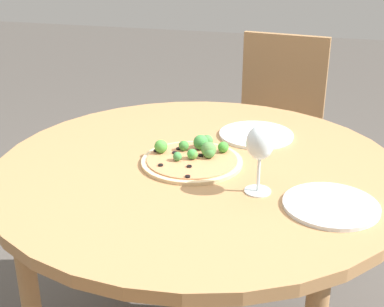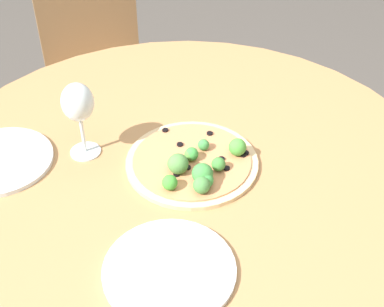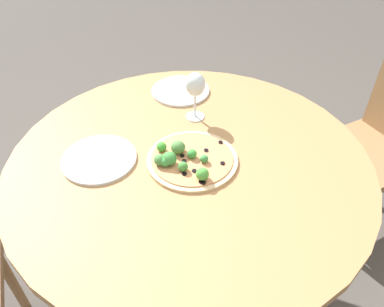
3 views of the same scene
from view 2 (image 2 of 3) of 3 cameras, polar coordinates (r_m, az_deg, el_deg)
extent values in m
cylinder|color=#A87A4C|center=(1.16, -0.90, -1.96)|extent=(1.15, 1.15, 0.03)
cylinder|color=#A87A4C|center=(1.65, -17.12, -7.36)|extent=(0.05, 0.05, 0.74)
cylinder|color=#A87A4C|center=(1.77, 5.86, -1.41)|extent=(0.05, 0.05, 0.74)
cube|color=#997047|center=(2.08, -9.33, 6.82)|extent=(0.41, 0.41, 0.04)
cube|color=#997047|center=(2.12, -11.29, 15.62)|extent=(0.04, 0.38, 0.51)
cylinder|color=#997047|center=(2.06, -12.23, -1.70)|extent=(0.04, 0.04, 0.40)
cylinder|color=#997047|center=(2.11, -3.19, 0.37)|extent=(0.04, 0.04, 0.40)
cylinder|color=#997047|center=(2.33, -13.78, 3.49)|extent=(0.04, 0.04, 0.40)
cylinder|color=#997047|center=(2.37, -5.70, 5.23)|extent=(0.04, 0.04, 0.40)
cylinder|color=#DBBC89|center=(1.15, 0.00, -0.96)|extent=(0.29, 0.29, 0.01)
cylinder|color=tan|center=(1.15, 0.00, -0.69)|extent=(0.26, 0.26, 0.00)
sphere|color=#3F8E3F|center=(1.08, 1.12, -2.16)|extent=(0.04, 0.04, 0.04)
sphere|color=#408538|center=(1.11, 2.83, -1.15)|extent=(0.03, 0.03, 0.03)
sphere|color=green|center=(1.14, -0.02, -0.08)|extent=(0.03, 0.03, 0.03)
sphere|color=#43843F|center=(1.11, -1.83, -1.07)|extent=(0.03, 0.03, 0.03)
sphere|color=#51903B|center=(1.14, -0.12, -0.18)|extent=(0.03, 0.03, 0.03)
sphere|color=green|center=(1.07, -2.39, -3.11)|extent=(0.03, 0.03, 0.03)
sphere|color=green|center=(1.07, 1.46, -2.87)|extent=(0.03, 0.03, 0.03)
sphere|color=#508643|center=(1.10, -1.49, -1.11)|extent=(0.04, 0.04, 0.04)
sphere|color=#4A9A3A|center=(1.15, 4.87, 0.69)|extent=(0.04, 0.04, 0.04)
sphere|color=#468240|center=(1.06, 0.82, -3.44)|extent=(0.04, 0.04, 0.04)
sphere|color=#3E8A43|center=(1.17, 1.23, 0.94)|extent=(0.03, 0.03, 0.03)
cylinder|color=black|center=(1.13, 3.71, -1.58)|extent=(0.01, 0.01, 0.00)
cylinder|color=black|center=(1.19, -1.30, 0.97)|extent=(0.01, 0.01, 0.00)
cylinder|color=black|center=(1.22, 1.91, 2.16)|extent=(0.01, 0.01, 0.00)
cylinder|color=black|center=(1.13, -0.25, -1.44)|extent=(0.01, 0.01, 0.00)
cylinder|color=black|center=(1.11, -1.65, -2.24)|extent=(0.01, 0.01, 0.00)
cylinder|color=black|center=(1.23, -2.79, 2.53)|extent=(0.01, 0.01, 0.00)
cylinder|color=black|center=(1.13, 0.77, -1.40)|extent=(0.01, 0.01, 0.00)
cylinder|color=black|center=(1.17, 5.74, 0.07)|extent=(0.01, 0.01, 0.00)
cylinder|color=black|center=(1.16, 5.49, -0.15)|extent=(0.01, 0.01, 0.00)
cylinder|color=black|center=(1.15, 3.17, -0.58)|extent=(0.01, 0.01, 0.00)
cylinder|color=silver|center=(1.21, -11.28, 0.20)|extent=(0.07, 0.07, 0.00)
cylinder|color=silver|center=(1.18, -11.55, 1.91)|extent=(0.01, 0.01, 0.09)
ellipsoid|color=silver|center=(1.13, -12.11, 5.38)|extent=(0.07, 0.07, 0.09)
cylinder|color=silver|center=(0.95, -2.44, -12.30)|extent=(0.23, 0.23, 0.01)
cylinder|color=silver|center=(1.23, -19.82, -0.72)|extent=(0.23, 0.23, 0.01)
camera|label=1|loc=(2.15, -26.92, 32.65)|focal=50.00mm
camera|label=3|loc=(1.16, 56.47, 25.96)|focal=35.00mm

